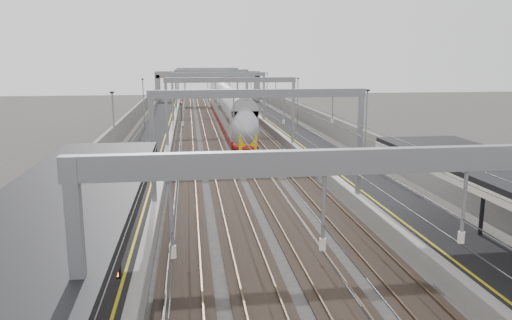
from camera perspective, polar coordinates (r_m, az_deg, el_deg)
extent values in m
cube|color=black|center=(53.18, -11.74, 1.63)|extent=(4.00, 120.00, 1.00)
cube|color=black|center=(54.40, 5.32, 2.03)|extent=(4.00, 120.00, 1.00)
cube|color=black|center=(53.11, -7.96, 1.24)|extent=(2.40, 140.00, 0.08)
cube|color=brown|center=(53.11, -8.74, 1.32)|extent=(0.07, 140.00, 0.14)
cube|color=brown|center=(53.10, -7.18, 1.36)|extent=(0.07, 140.00, 0.14)
cube|color=black|center=(53.18, -4.72, 1.33)|extent=(2.40, 140.00, 0.08)
cube|color=brown|center=(53.13, -5.50, 1.40)|extent=(0.07, 140.00, 0.14)
cube|color=brown|center=(53.20, -3.95, 1.44)|extent=(0.07, 140.00, 0.14)
cube|color=black|center=(53.41, -1.51, 1.40)|extent=(2.40, 140.00, 0.08)
cube|color=brown|center=(53.32, -2.28, 1.48)|extent=(0.07, 140.00, 0.14)
cube|color=brown|center=(53.47, -0.74, 1.52)|extent=(0.07, 140.00, 0.14)
cube|color=black|center=(53.81, 1.67, 1.48)|extent=(2.40, 140.00, 0.08)
cube|color=brown|center=(53.68, 0.91, 1.56)|extent=(0.07, 140.00, 0.14)
cube|color=brown|center=(53.91, 2.43, 1.59)|extent=(0.07, 140.00, 0.14)
cube|color=gray|center=(10.35, 15.90, -0.01)|extent=(13.00, 0.25, 0.50)
cube|color=gray|center=(29.80, -11.76, 1.47)|extent=(0.28, 0.28, 6.60)
cube|color=gray|center=(31.49, 11.76, 2.00)|extent=(0.28, 0.28, 6.60)
cube|color=gray|center=(29.65, 0.34, 7.60)|extent=(13.00, 0.25, 0.50)
cube|color=gray|center=(49.60, -10.19, 5.43)|extent=(0.28, 0.28, 6.60)
cube|color=gray|center=(50.63, 4.27, 5.69)|extent=(0.28, 0.28, 6.60)
cube|color=gray|center=(49.51, -2.92, 9.12)|extent=(13.00, 0.25, 0.50)
cube|color=gray|center=(69.51, -9.51, 7.12)|extent=(0.28, 0.28, 6.60)
cube|color=gray|center=(70.25, 0.90, 7.32)|extent=(0.28, 0.28, 6.60)
cube|color=gray|center=(69.45, -4.32, 9.76)|extent=(13.00, 0.25, 0.50)
cube|color=gray|center=(89.46, -9.13, 8.06)|extent=(0.28, 0.28, 6.60)
cube|color=gray|center=(90.04, -1.01, 8.22)|extent=(0.28, 0.28, 6.60)
cube|color=gray|center=(89.41, -5.09, 10.11)|extent=(13.00, 0.25, 0.50)
cube|color=gray|center=(107.44, -8.91, 8.60)|extent=(0.28, 0.28, 6.60)
cube|color=gray|center=(107.92, -2.13, 8.74)|extent=(0.28, 0.28, 6.60)
cube|color=gray|center=(107.39, -5.55, 10.31)|extent=(13.00, 0.25, 0.50)
cylinder|color=#262628|center=(57.42, -8.09, 7.49)|extent=(0.03, 140.00, 0.03)
cylinder|color=#262628|center=(57.48, -5.08, 7.56)|extent=(0.03, 140.00, 0.03)
cylinder|color=#262628|center=(57.70, -2.07, 7.61)|extent=(0.03, 140.00, 0.03)
cylinder|color=#262628|center=(58.06, 0.90, 7.64)|extent=(0.03, 140.00, 0.03)
cube|color=black|center=(11.78, -26.84, -10.78)|extent=(4.40, 30.00, 0.24)
cylinder|color=black|center=(22.91, -21.55, -5.43)|extent=(0.20, 0.20, 4.00)
cube|color=black|center=(12.51, -18.91, -11.66)|extent=(1.60, 0.15, 0.55)
cube|color=#FF6005|center=(12.44, -18.98, -11.80)|extent=(1.50, 0.02, 0.42)
cylinder|color=black|center=(26.16, 24.56, -3.63)|extent=(0.20, 0.20, 4.00)
cube|color=slate|center=(107.42, -5.54, 9.70)|extent=(22.00, 2.20, 1.40)
cube|color=slate|center=(107.67, -11.15, 7.89)|extent=(1.00, 2.20, 6.20)
cube|color=slate|center=(108.46, 0.10, 8.13)|extent=(1.00, 2.20, 6.20)
cube|color=slate|center=(53.34, -15.22, 2.69)|extent=(0.30, 120.00, 3.20)
cube|color=slate|center=(55.04, 8.59, 3.22)|extent=(0.30, 120.00, 3.20)
cube|color=#9D150E|center=(62.99, -2.47, 3.46)|extent=(2.82, 24.00, 0.83)
cube|color=#9A9A9F|center=(62.75, -2.49, 5.26)|extent=(2.82, 24.00, 3.13)
cube|color=black|center=(54.78, -1.67, 1.92)|extent=(2.09, 2.50, 0.52)
cube|color=#9D150E|center=(87.17, -3.94, 5.66)|extent=(2.82, 24.00, 0.83)
cube|color=#9A9A9F|center=(86.99, -3.96, 6.96)|extent=(2.82, 24.00, 3.13)
cube|color=black|center=(78.87, -3.54, 4.82)|extent=(2.09, 2.50, 0.52)
ellipsoid|color=#9A9A9F|center=(50.73, -1.23, 3.44)|extent=(2.82, 5.43, 4.38)
cube|color=yellow|center=(48.67, -0.93, 1.99)|extent=(1.77, 0.12, 1.56)
cube|color=black|center=(48.90, -1.00, 3.88)|extent=(1.67, 0.60, 0.98)
cylinder|color=black|center=(74.06, -8.49, 5.23)|extent=(0.12, 0.12, 3.00)
cube|color=black|center=(73.91, -8.52, 6.46)|extent=(0.32, 0.22, 0.75)
sphere|color=red|center=(73.77, -8.53, 6.57)|extent=(0.16, 0.16, 0.16)
cylinder|color=black|center=(76.70, -2.15, 5.56)|extent=(0.12, 0.12, 3.00)
cube|color=black|center=(76.55, -2.16, 6.75)|extent=(0.32, 0.22, 0.75)
sphere|color=red|center=(76.41, -2.15, 6.85)|extent=(0.16, 0.16, 0.16)
cylinder|color=black|center=(74.36, -0.26, 5.38)|extent=(0.12, 0.12, 3.00)
cube|color=black|center=(74.21, -0.26, 6.61)|extent=(0.32, 0.22, 0.75)
sphere|color=red|center=(74.07, -0.25, 6.71)|extent=(0.16, 0.16, 0.16)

